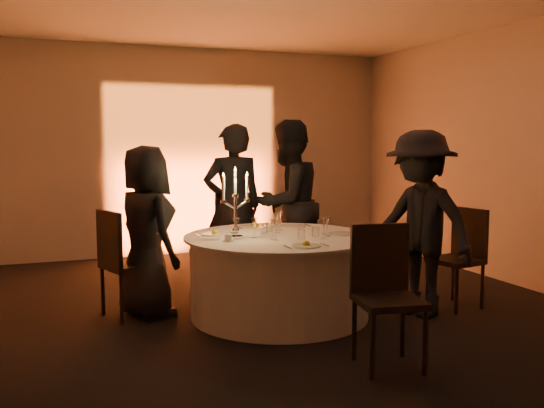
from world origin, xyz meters
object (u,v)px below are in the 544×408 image
object	(u,v)px
banquet_table	(279,276)
candelabra	(236,213)
chair_right	(461,251)
guest_back_left	(233,206)
chair_back_right	(289,234)
coffee_cup	(228,238)
chair_left	(121,257)
chair_back_left	(231,230)
guest_back_right	(288,203)
guest_right	(420,224)
guest_left	(146,232)
chair_front	(385,286)

from	to	relation	value
banquet_table	candelabra	bearing A→B (deg)	178.01
chair_right	guest_back_left	xyz separation A→B (m)	(-1.89, 1.62, 0.37)
guest_back_left	chair_right	bearing A→B (deg)	142.27
chair_back_right	coffee_cup	xyz separation A→B (m)	(-1.23, -1.57, 0.26)
chair_right	chair_left	bearing A→B (deg)	-115.23
banquet_table	chair_back_left	bearing A→B (deg)	89.27
guest_back_right	coffee_cup	bearing A→B (deg)	23.49
guest_back_left	guest_right	world-z (taller)	guest_back_left
chair_left	guest_back_left	world-z (taller)	guest_back_left
chair_right	guest_left	distance (m)	3.11
chair_back_left	chair_right	distance (m)	2.67
chair_back_right	chair_right	world-z (taller)	chair_right
chair_left	chair_back_right	world-z (taller)	chair_left
chair_back_right	chair_back_left	bearing A→B (deg)	-41.40
guest_left	guest_right	world-z (taller)	guest_right
chair_right	guest_right	bearing A→B (deg)	-90.01
guest_back_left	guest_back_right	bearing A→B (deg)	167.27
chair_left	coffee_cup	xyz separation A→B (m)	(0.86, -0.61, 0.22)
chair_back_left	coffee_cup	bearing A→B (deg)	71.70
chair_right	chair_front	size ratio (longest dim) A/B	0.95
chair_back_left	guest_back_left	world-z (taller)	guest_back_left
guest_back_left	guest_right	bearing A→B (deg)	130.00
chair_back_right	chair_front	bearing A→B (deg)	58.14
chair_left	coffee_cup	bearing A→B (deg)	-145.51
guest_right	chair_back_left	bearing A→B (deg)	-169.36
guest_left	guest_back_right	distance (m)	1.86
guest_right	coffee_cup	size ratio (longest dim) A/B	16.02
chair_back_left	guest_right	bearing A→B (deg)	119.84
chair_front	guest_back_right	world-z (taller)	guest_back_right
chair_left	candelabra	world-z (taller)	candelabra
chair_back_right	chair_front	world-z (taller)	chair_front
coffee_cup	candelabra	world-z (taller)	candelabra
chair_right	coffee_cup	xyz separation A→B (m)	(-2.37, 0.19, 0.24)
chair_left	chair_right	bearing A→B (deg)	-124.09
guest_back_left	candelabra	distance (m)	1.32
chair_left	guest_back_right	xyz separation A→B (m)	(1.95, 0.65, 0.37)
guest_back_left	coffee_cup	size ratio (longest dim) A/B	16.79
chair_front	guest_back_left	size ratio (longest dim) A/B	0.56
banquet_table	candelabra	distance (m)	0.75
chair_back_left	chair_front	world-z (taller)	chair_back_left
banquet_table	chair_left	bearing A→B (deg)	161.89
chair_left	guest_left	world-z (taller)	guest_left
guest_right	candelabra	xyz separation A→B (m)	(-1.68, 0.47, 0.12)
guest_right	chair_left	bearing A→B (deg)	-128.79
guest_left	guest_right	size ratio (longest dim) A/B	0.92
banquet_table	guest_right	xyz separation A→B (m)	(1.25, -0.45, 0.50)
guest_left	chair_right	bearing A→B (deg)	-123.53
chair_left	candelabra	distance (m)	1.16
guest_left	guest_back_right	xyz separation A→B (m)	(1.72, 0.70, 0.14)
guest_right	guest_back_right	bearing A→B (deg)	-175.41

